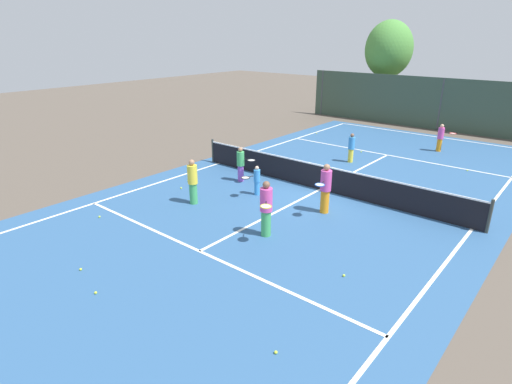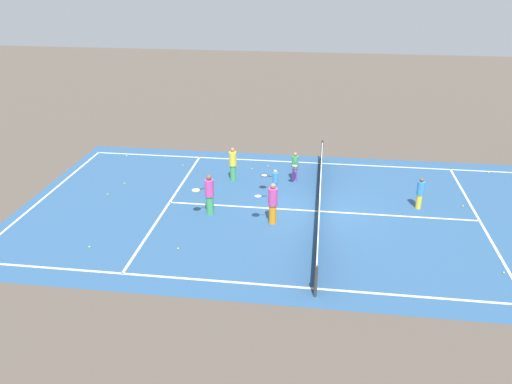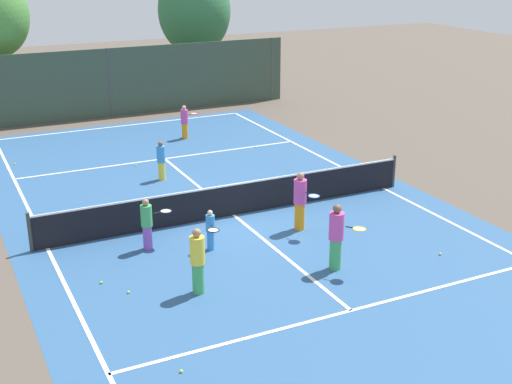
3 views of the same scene
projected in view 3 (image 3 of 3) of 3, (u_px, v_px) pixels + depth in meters
ground_plane at (233, 215)px, 20.75m from camera, size 80.00×80.00×0.00m
court_surface at (233, 215)px, 20.75m from camera, size 13.00×25.00×0.01m
tennis_net at (233, 199)px, 20.58m from camera, size 11.90×0.10×1.10m
perimeter_fence at (110, 83)px, 32.03m from camera, size 18.00×0.12×3.20m
tree_1 at (194, 11)px, 36.70m from camera, size 3.91×3.73×6.70m
player_0 at (185, 121)px, 28.65m from camera, size 0.88×0.57×1.42m
player_1 at (300, 200)px, 19.43m from camera, size 0.49×0.95×1.72m
player_2 at (147, 223)px, 18.21m from camera, size 0.88×0.35×1.43m
player_3 at (198, 260)px, 15.87m from camera, size 0.35×0.35×1.63m
player_4 at (337, 236)px, 17.03m from camera, size 0.77×0.88×1.73m
player_5 at (161, 160)px, 23.63m from camera, size 0.29×0.29×1.38m
player_6 at (211, 230)px, 18.19m from camera, size 0.45×0.83×1.13m
tennis_ball_0 at (136, 165)px, 25.32m from camera, size 0.07×0.07×0.07m
tennis_ball_1 at (440, 254)px, 18.08m from camera, size 0.07×0.07×0.07m
tennis_ball_2 at (181, 371)px, 13.13m from camera, size 0.07×0.07×0.07m
tennis_ball_4 at (15, 164)px, 25.46m from camera, size 0.07×0.07×0.07m
tennis_ball_5 at (101, 282)px, 16.56m from camera, size 0.07×0.07×0.07m
tennis_ball_8 at (256, 147)px, 27.54m from camera, size 0.07×0.07×0.07m
tennis_ball_9 at (129, 292)px, 16.10m from camera, size 0.07×0.07×0.07m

